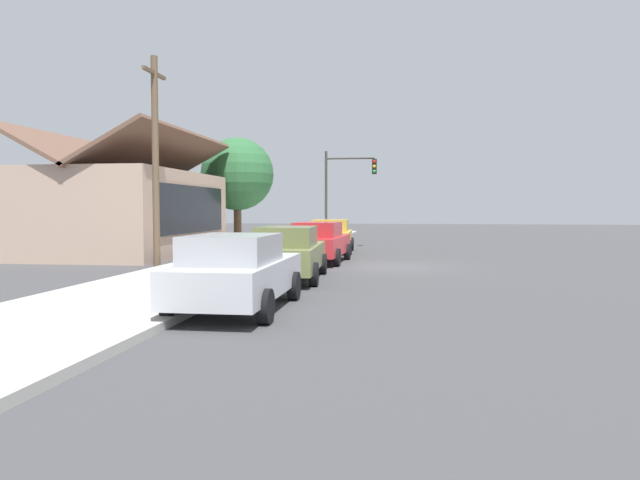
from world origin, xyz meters
The scene contains 11 objects.
ground_plane centered at (0.00, 0.00, 0.00)m, with size 120.00×120.00×0.00m, color #424244.
sidewalk_curb centered at (0.00, 5.60, 0.08)m, with size 60.00×4.20×0.16m, color #B2AFA8.
car_silver centered at (-9.89, 2.80, 0.82)m, with size 4.68×2.03×1.59m.
car_olive centered at (-4.56, 2.78, 0.82)m, with size 4.95×2.20×1.59m.
car_cherry centered at (1.07, 2.66, 0.82)m, with size 4.77×2.13×1.59m.
car_mustard centered at (6.45, 2.86, 0.81)m, with size 4.39×2.22×1.59m.
storefront_building centered at (4.02, 11.98, 2.02)m, with size 10.77×6.50×5.55m.
shade_tree centered at (11.35, 8.89, 4.06)m, with size 4.16×4.16×6.16m.
traffic_light_main centered at (10.16, 2.54, 3.49)m, with size 0.37×2.79×5.20m.
utility_pole_wooden centered at (-1.49, 8.20, 3.93)m, with size 1.80×0.24×7.50m.
fire_hydrant_red centered at (-7.09, 4.20, 0.50)m, with size 0.22×0.22×0.71m.
Camera 1 is at (-21.70, -0.60, 2.12)m, focal length 33.31 mm.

